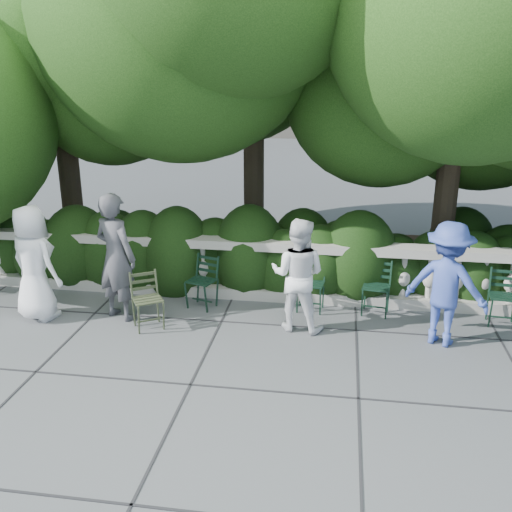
# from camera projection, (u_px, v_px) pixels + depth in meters

# --- Properties ---
(ground) EXTENTS (90.00, 90.00, 0.00)m
(ground) POSITION_uv_depth(u_px,v_px,m) (245.00, 349.00, 7.73)
(ground) COLOR #484B4F
(ground) RESTS_ON ground
(balustrade) EXTENTS (12.00, 0.44, 1.00)m
(balustrade) POSITION_uv_depth(u_px,v_px,m) (263.00, 270.00, 9.26)
(balustrade) COLOR #9E998E
(balustrade) RESTS_ON ground
(shrub_hedge) EXTENTS (15.00, 2.60, 1.70)m
(shrub_hedge) POSITION_uv_depth(u_px,v_px,m) (272.00, 273.00, 10.54)
(shrub_hedge) COLOR black
(shrub_hedge) RESTS_ON ground
(tree_canopy) EXTENTS (15.04, 6.52, 6.78)m
(tree_canopy) POSITION_uv_depth(u_px,v_px,m) (317.00, 45.00, 9.36)
(tree_canopy) COLOR #3F3023
(tree_canopy) RESTS_ON ground
(chair_b) EXTENTS (0.57, 0.59, 0.84)m
(chair_b) POSITION_uv_depth(u_px,v_px,m) (197.00, 310.00, 8.94)
(chair_b) COLOR black
(chair_b) RESTS_ON ground
(chair_c) EXTENTS (0.51, 0.54, 0.84)m
(chair_c) POSITION_uv_depth(u_px,v_px,m) (373.00, 318.00, 8.69)
(chair_c) COLOR black
(chair_c) RESTS_ON ground
(chair_d) EXTENTS (0.49, 0.52, 0.84)m
(chair_d) POSITION_uv_depth(u_px,v_px,m) (308.00, 314.00, 8.82)
(chair_d) COLOR black
(chair_d) RESTS_ON ground
(chair_f) EXTENTS (0.48, 0.52, 0.84)m
(chair_f) POSITION_uv_depth(u_px,v_px,m) (501.00, 329.00, 8.33)
(chair_f) COLOR black
(chair_f) RESTS_ON ground
(chair_weathered) EXTENTS (0.63, 0.64, 0.84)m
(chair_weathered) POSITION_uv_depth(u_px,v_px,m) (152.00, 332.00, 8.23)
(chair_weathered) COLOR black
(chair_weathered) RESTS_ON ground
(person_businessman) EXTENTS (1.00, 0.84, 1.75)m
(person_businessman) POSITION_uv_depth(u_px,v_px,m) (34.00, 263.00, 8.43)
(person_businessman) COLOR white
(person_businessman) RESTS_ON ground
(person_woman_grey) EXTENTS (0.83, 0.70, 1.93)m
(person_woman_grey) POSITION_uv_depth(u_px,v_px,m) (116.00, 257.00, 8.41)
(person_woman_grey) COLOR #444449
(person_woman_grey) RESTS_ON ground
(person_casual_man) EXTENTS (0.91, 0.77, 1.65)m
(person_casual_man) POSITION_uv_depth(u_px,v_px,m) (298.00, 275.00, 8.09)
(person_casual_man) COLOR white
(person_casual_man) RESTS_ON ground
(person_older_blue) EXTENTS (1.28, 1.05, 1.73)m
(person_older_blue) POSITION_uv_depth(u_px,v_px,m) (447.00, 284.00, 7.65)
(person_older_blue) COLOR #354BA1
(person_older_blue) RESTS_ON ground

